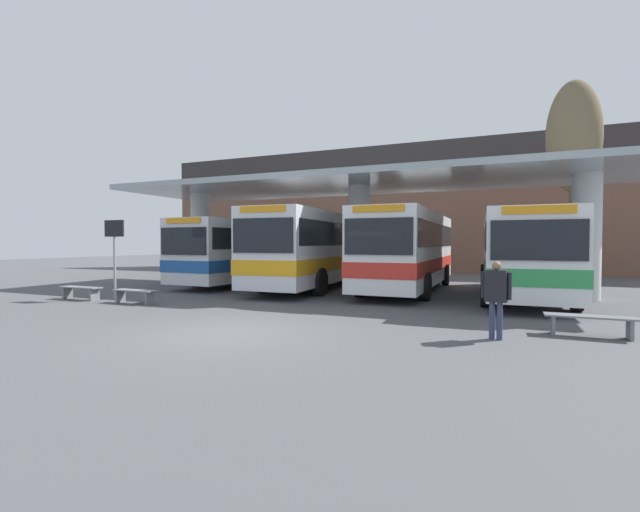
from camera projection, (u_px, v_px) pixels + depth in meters
ground_plane at (228, 333)px, 9.71m from camera, size 100.00×100.00×0.00m
townhouse_backdrop at (413, 197)px, 29.81m from camera, size 40.00×0.58×8.98m
station_canopy at (359, 197)px, 18.57m from camera, size 22.04×6.66×4.76m
transit_bus_left_bay at (260, 249)px, 22.50m from camera, size 2.99×11.66×3.09m
transit_bus_center_bay at (323, 246)px, 20.44m from camera, size 3.13×12.38×3.36m
transit_bus_right_bay at (409, 248)px, 18.39m from camera, size 2.73×10.22×3.29m
transit_bus_far_right_bay at (521, 251)px, 16.11m from camera, size 3.10×10.31×3.07m
waiting_bench_near_pillar at (590, 321)px, 9.32m from camera, size 1.81×0.44×0.46m
waiting_bench_mid_platform at (135, 293)px, 14.44m from camera, size 1.65×0.44×0.46m
waiting_bench_far_platform at (81, 290)px, 15.46m from camera, size 1.73×0.44×0.46m
info_sign_platform at (114, 243)px, 15.51m from camera, size 0.90×0.09×2.88m
pedestrian_waiting at (496, 292)px, 9.03m from camera, size 0.62×0.32×1.66m
poplar_tree_behind_left at (574, 138)px, 19.96m from camera, size 2.36×2.36×9.63m
parked_car_street at (360, 260)px, 26.84m from camera, size 4.58×1.98×2.05m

